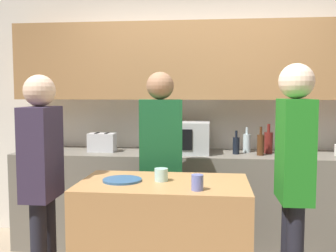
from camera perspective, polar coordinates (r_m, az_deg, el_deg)
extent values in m
cube|color=silver|center=(4.12, 4.92, 2.52)|extent=(6.40, 0.08, 2.70)
cube|color=#A37547|center=(3.93, 4.89, 9.35)|extent=(3.74, 0.32, 0.75)
cube|color=#6B665B|center=(3.91, 4.69, -10.72)|extent=(3.60, 0.62, 0.94)
cube|color=#B27F4C|center=(2.77, -0.61, -17.50)|extent=(1.12, 0.65, 0.93)
cube|color=#B7BABC|center=(3.78, 2.09, -1.66)|extent=(0.52, 0.38, 0.30)
cube|color=black|center=(3.59, 1.06, -2.00)|extent=(0.31, 0.01, 0.19)
cube|color=silver|center=(3.93, -9.55, -2.36)|extent=(0.26, 0.16, 0.18)
cube|color=black|center=(3.93, -10.27, -1.01)|extent=(0.02, 0.11, 0.01)
cube|color=black|center=(3.90, -8.86, -1.04)|extent=(0.02, 0.11, 0.01)
cylinder|color=black|center=(3.77, 9.86, -2.82)|extent=(0.06, 0.06, 0.16)
cylinder|color=black|center=(3.75, 9.89, -1.13)|extent=(0.02, 0.02, 0.06)
cylinder|color=silver|center=(3.90, 11.36, -2.46)|extent=(0.07, 0.07, 0.18)
cylinder|color=silver|center=(3.89, 11.39, -0.67)|extent=(0.03, 0.03, 0.07)
cylinder|color=#472814|center=(3.74, 13.29, -2.70)|extent=(0.07, 0.07, 0.19)
cylinder|color=#472814|center=(3.72, 13.33, -0.66)|extent=(0.02, 0.02, 0.07)
cylinder|color=maroon|center=(3.87, 14.37, -2.37)|extent=(0.08, 0.08, 0.20)
cylinder|color=maroon|center=(3.86, 14.41, -0.30)|extent=(0.03, 0.03, 0.08)
cylinder|color=black|center=(3.77, 16.61, -2.68)|extent=(0.07, 0.07, 0.20)
cylinder|color=black|center=(3.75, 16.66, -0.61)|extent=(0.02, 0.02, 0.08)
cylinder|color=#2D5684|center=(2.66, -6.66, -7.79)|extent=(0.26, 0.26, 0.01)
cylinder|color=silver|center=(2.64, -0.99, -7.09)|extent=(0.09, 0.09, 0.09)
cylinder|color=#6570BA|center=(2.40, 4.28, -8.17)|extent=(0.07, 0.07, 0.10)
cube|color=#1F771F|center=(2.63, 17.90, -3.38)|extent=(0.19, 0.34, 0.65)
sphere|color=beige|center=(2.61, 18.15, 6.20)|extent=(0.22, 0.22, 0.22)
cylinder|color=black|center=(3.07, -16.93, -16.79)|extent=(0.11, 0.11, 0.79)
cube|color=#342941|center=(2.81, -17.92, -3.74)|extent=(0.19, 0.34, 0.63)
sphere|color=beige|center=(2.78, -18.15, 4.89)|extent=(0.22, 0.22, 0.22)
cylinder|color=black|center=(3.35, 0.30, -14.49)|extent=(0.11, 0.11, 0.82)
cylinder|color=black|center=(3.34, -2.53, -14.53)|extent=(0.11, 0.11, 0.82)
cube|color=#18582D|center=(3.18, -1.14, -1.98)|extent=(0.37, 0.25, 0.65)
sphere|color=#9E7051|center=(3.15, -1.15, 5.87)|extent=(0.22, 0.22, 0.22)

